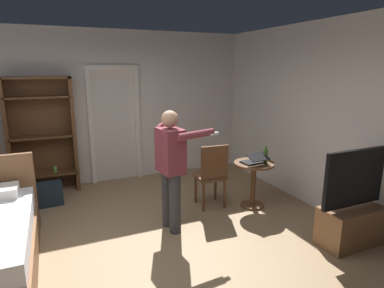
{
  "coord_description": "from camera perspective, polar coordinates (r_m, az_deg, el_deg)",
  "views": [
    {
      "loc": [
        -0.73,
        -3.29,
        2.1
      ],
      "look_at": [
        0.91,
        0.46,
        1.11
      ],
      "focal_mm": 30.09,
      "sensor_mm": 36.0,
      "label": 1
    }
  ],
  "objects": [
    {
      "name": "laptop",
      "position": [
        4.85,
        11.01,
        -2.83
      ],
      "size": [
        0.35,
        0.35,
        0.17
      ],
      "color": "black",
      "rests_on": "side_table"
    },
    {
      "name": "side_table",
      "position": [
        4.99,
        10.84,
        -5.79
      ],
      "size": [
        0.61,
        0.61,
        0.7
      ],
      "color": "brown",
      "rests_on": "ground_plane"
    },
    {
      "name": "wall_right",
      "position": [
        4.94,
        23.79,
        3.94
      ],
      "size": [
        0.12,
        5.54,
        2.75
      ],
      "primitive_type": "cube",
      "color": "silver",
      "rests_on": "ground_plane"
    },
    {
      "name": "bottle_on_table",
      "position": [
        4.9,
        12.89,
        -2.06
      ],
      "size": [
        0.06,
        0.06,
        0.26
      ],
      "color": "#32571E",
      "rests_on": "side_table"
    },
    {
      "name": "ground_plane",
      "position": [
        3.97,
        -9.97,
        -18.57
      ],
      "size": [
        6.2,
        6.2,
        0.0
      ],
      "primitive_type": "plane",
      "color": "#997A56"
    },
    {
      "name": "person_blue_shirt",
      "position": [
        4.1,
        -3.66,
        -3.46
      ],
      "size": [
        0.73,
        0.55,
        1.58
      ],
      "color": "#333338",
      "rests_on": "ground_plane"
    },
    {
      "name": "doorway_frame",
      "position": [
        6.08,
        -13.61,
        4.86
      ],
      "size": [
        0.93,
        0.08,
        2.13
      ],
      "color": "white",
      "rests_on": "ground_plane"
    },
    {
      "name": "wall_back",
      "position": [
        6.09,
        -16.66,
        6.13
      ],
      "size": [
        5.88,
        0.12,
        2.75
      ],
      "primitive_type": "cube",
      "color": "silver",
      "rests_on": "ground_plane"
    },
    {
      "name": "bookshelf",
      "position": [
        5.88,
        -25.08,
        2.03
      ],
      "size": [
        1.05,
        0.32,
        1.95
      ],
      "color": "brown",
      "rests_on": "ground_plane"
    },
    {
      "name": "wooden_chair",
      "position": [
        4.85,
        3.56,
        -5.2
      ],
      "size": [
        0.45,
        0.45,
        0.99
      ],
      "color": "brown",
      "rests_on": "ground_plane"
    },
    {
      "name": "tv_flatscreen",
      "position": [
        4.44,
        27.16,
        -11.12
      ],
      "size": [
        1.16,
        0.4,
        1.19
      ],
      "color": "brown",
      "rests_on": "ground_plane"
    },
    {
      "name": "suitcase_dark",
      "position": [
        5.56,
        -24.35,
        -8.11
      ],
      "size": [
        0.48,
        0.36,
        0.33
      ],
      "primitive_type": "cube",
      "rotation": [
        0.0,
        0.0,
        0.04
      ],
      "color": "#1E2D38",
      "rests_on": "ground_plane"
    }
  ]
}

